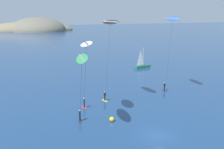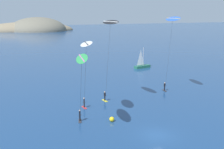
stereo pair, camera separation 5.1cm
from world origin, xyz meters
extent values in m
plane|color=navy|center=(0.00, 0.00, 0.00)|extent=(600.00, 600.00, 0.00)
ellipsoid|color=#84755B|center=(7.90, 209.14, 0.00)|extent=(74.21, 27.37, 14.47)
ellipsoid|color=#6B6656|center=(15.83, 209.78, 0.00)|extent=(46.30, 49.80, 21.95)
cube|color=#23664C|center=(19.21, 39.00, 0.35)|extent=(4.98, 2.31, 0.70)
cone|color=#23664C|center=(21.56, 39.47, 0.35)|extent=(2.25, 1.08, 0.67)
cylinder|color=#B2B2B7|center=(19.50, 39.05, 3.20)|extent=(0.12, 0.12, 5.00)
pyramid|color=white|center=(18.62, 38.88, 3.03)|extent=(1.78, 0.43, 4.25)
cylinder|color=#A5A5AD|center=(18.62, 38.88, 0.95)|extent=(1.78, 0.43, 0.08)
cube|color=#2D2D33|center=(12.10, 17.01, 0.04)|extent=(0.62, 1.54, 0.08)
cylinder|color=black|center=(12.10, 17.01, 0.48)|extent=(0.22, 0.22, 0.80)
cube|color=black|center=(12.10, 17.01, 1.18)|extent=(0.25, 0.37, 0.60)
sphere|color=beige|center=(12.10, 17.01, 1.60)|extent=(0.22, 0.22, 0.22)
cylinder|color=black|center=(12.05, 16.67, 1.06)|extent=(0.55, 0.12, 0.04)
ellipsoid|color=blue|center=(11.77, 14.83, 13.95)|extent=(2.07, 5.41, 0.92)
cylinder|color=gold|center=(11.77, 14.83, 14.00)|extent=(0.90, 4.98, 0.16)
cylinder|color=#333338|center=(11.91, 15.75, 7.45)|extent=(0.30, 1.87, 12.79)
cube|color=yellow|center=(-1.03, 15.59, 0.04)|extent=(0.58, 1.54, 0.08)
cylinder|color=black|center=(-1.03, 15.59, 0.48)|extent=(0.22, 0.22, 0.80)
cube|color=black|center=(-1.03, 15.59, 1.18)|extent=(0.23, 0.35, 0.60)
sphere|color=tan|center=(-1.03, 15.59, 1.60)|extent=(0.22, 0.22, 0.22)
cylinder|color=black|center=(-1.01, 15.24, 1.06)|extent=(0.55, 0.08, 0.04)
ellipsoid|color=black|center=(-0.86, 13.37, 13.58)|extent=(1.60, 5.15, 0.78)
cylinder|color=white|center=(-0.86, 13.37, 13.63)|extent=(0.53, 4.81, 0.16)
cylinder|color=#333338|center=(-0.93, 14.30, 7.27)|extent=(0.17, 1.89, 12.43)
cube|color=red|center=(-5.39, 13.53, 0.04)|extent=(0.51, 1.53, 0.08)
cylinder|color=black|center=(-5.39, 13.53, 0.48)|extent=(0.22, 0.22, 0.80)
cube|color=black|center=(-5.39, 13.53, 1.18)|extent=(0.26, 0.37, 0.60)
sphere|color=beige|center=(-5.39, 13.53, 1.60)|extent=(0.22, 0.22, 0.22)
cylinder|color=black|center=(-5.47, 13.19, 1.06)|extent=(0.55, 0.15, 0.04)
ellipsoid|color=white|center=(-6.45, 8.37, 10.93)|extent=(2.53, 4.73, 0.76)
cylinder|color=black|center=(-6.45, 8.37, 10.98)|extent=(1.01, 4.21, 0.16)
cylinder|color=#333338|center=(-5.96, 10.78, 5.95)|extent=(1.01, 4.84, 9.78)
cube|color=#2D2D33|center=(-7.66, 8.29, 0.04)|extent=(0.79, 1.55, 0.08)
cylinder|color=black|center=(-7.66, 8.29, 0.48)|extent=(0.22, 0.22, 0.80)
cube|color=black|center=(-7.66, 8.29, 1.18)|extent=(0.26, 0.37, 0.60)
sphere|color=tan|center=(-7.66, 8.29, 1.60)|extent=(0.22, 0.22, 0.22)
cylinder|color=black|center=(-7.72, 7.94, 1.06)|extent=(0.55, 0.14, 0.04)
ellipsoid|color=green|center=(-8.38, 4.22, 9.68)|extent=(2.34, 5.81, 0.97)
cylinder|color=#D660B7|center=(-8.38, 4.22, 9.73)|extent=(1.10, 5.32, 0.16)
cylinder|color=#333338|center=(-8.05, 6.08, 5.32)|extent=(0.69, 3.75, 8.53)
sphere|color=yellow|center=(-3.53, 6.45, 0.35)|extent=(0.70, 0.70, 0.70)
camera|label=1|loc=(-17.95, -27.89, 15.17)|focal=45.00mm
camera|label=2|loc=(-17.90, -27.91, 15.17)|focal=45.00mm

